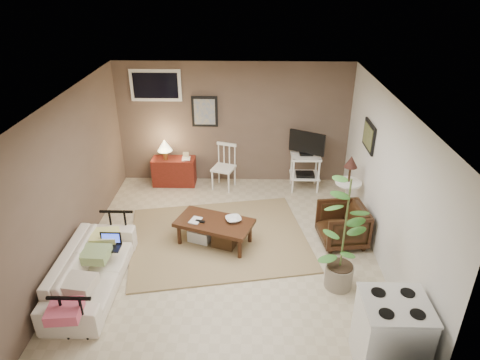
{
  "coord_description": "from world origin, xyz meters",
  "views": [
    {
      "loc": [
        0.33,
        -5.4,
        3.97
      ],
      "look_at": [
        0.18,
        0.35,
        1.06
      ],
      "focal_mm": 32.0,
      "sensor_mm": 36.0,
      "label": 1
    }
  ],
  "objects_px": {
    "spindle_chair": "(224,168)",
    "stove": "(390,335)",
    "potted_plant": "(345,232)",
    "side_table": "(349,181)",
    "armchair": "(342,223)",
    "red_console": "(173,169)",
    "coffee_table": "(214,230)",
    "sofa": "(91,264)",
    "tv_stand": "(306,159)"
  },
  "relations": [
    {
      "from": "sofa",
      "to": "tv_stand",
      "type": "xyz_separation_m",
      "value": [
        3.2,
        2.96,
        0.25
      ]
    },
    {
      "from": "coffee_table",
      "to": "sofa",
      "type": "distance_m",
      "value": 1.89
    },
    {
      "from": "coffee_table",
      "to": "tv_stand",
      "type": "relative_size",
      "value": 1.1
    },
    {
      "from": "tv_stand",
      "to": "side_table",
      "type": "relative_size",
      "value": 1.0
    },
    {
      "from": "stove",
      "to": "armchair",
      "type": "bearing_deg",
      "value": 91.46
    },
    {
      "from": "sofa",
      "to": "tv_stand",
      "type": "bearing_deg",
      "value": -47.22
    },
    {
      "from": "red_console",
      "to": "tv_stand",
      "type": "height_order",
      "value": "tv_stand"
    },
    {
      "from": "stove",
      "to": "tv_stand",
      "type": "bearing_deg",
      "value": 96.13
    },
    {
      "from": "armchair",
      "to": "stove",
      "type": "relative_size",
      "value": 0.78
    },
    {
      "from": "tv_stand",
      "to": "stove",
      "type": "xyz_separation_m",
      "value": [
        0.45,
        -4.17,
        -0.18
      ]
    },
    {
      "from": "potted_plant",
      "to": "armchair",
      "type": "bearing_deg",
      "value": 77.75
    },
    {
      "from": "red_console",
      "to": "tv_stand",
      "type": "xyz_separation_m",
      "value": [
        2.59,
        -0.12,
        0.29
      ]
    },
    {
      "from": "coffee_table",
      "to": "tv_stand",
      "type": "height_order",
      "value": "tv_stand"
    },
    {
      "from": "sofa",
      "to": "red_console",
      "type": "distance_m",
      "value": 3.14
    },
    {
      "from": "coffee_table",
      "to": "spindle_chair",
      "type": "relative_size",
      "value": 1.48
    },
    {
      "from": "red_console",
      "to": "stove",
      "type": "xyz_separation_m",
      "value": [
        3.04,
        -4.29,
        0.11
      ]
    },
    {
      "from": "spindle_chair",
      "to": "armchair",
      "type": "relative_size",
      "value": 1.26
    },
    {
      "from": "potted_plant",
      "to": "side_table",
      "type": "bearing_deg",
      "value": 76.42
    },
    {
      "from": "sofa",
      "to": "spindle_chair",
      "type": "relative_size",
      "value": 2.17
    },
    {
      "from": "armchair",
      "to": "tv_stand",
      "type": "bearing_deg",
      "value": -175.59
    },
    {
      "from": "stove",
      "to": "red_console",
      "type": "bearing_deg",
      "value": 125.31
    },
    {
      "from": "potted_plant",
      "to": "stove",
      "type": "xyz_separation_m",
      "value": [
        0.29,
        -1.3,
        -0.44
      ]
    },
    {
      "from": "spindle_chair",
      "to": "side_table",
      "type": "bearing_deg",
      "value": -26.92
    },
    {
      "from": "armchair",
      "to": "red_console",
      "type": "bearing_deg",
      "value": -130.77
    },
    {
      "from": "sofa",
      "to": "spindle_chair",
      "type": "xyz_separation_m",
      "value": [
        1.62,
        2.98,
        0.04
      ]
    },
    {
      "from": "coffee_table",
      "to": "side_table",
      "type": "distance_m",
      "value": 2.41
    },
    {
      "from": "sofa",
      "to": "armchair",
      "type": "xyz_separation_m",
      "value": [
        3.59,
        1.13,
        -0.02
      ]
    },
    {
      "from": "armchair",
      "to": "stove",
      "type": "bearing_deg",
      "value": -6.11
    },
    {
      "from": "side_table",
      "to": "stove",
      "type": "height_order",
      "value": "side_table"
    },
    {
      "from": "tv_stand",
      "to": "side_table",
      "type": "bearing_deg",
      "value": -61.33
    },
    {
      "from": "spindle_chair",
      "to": "tv_stand",
      "type": "relative_size",
      "value": 0.75
    },
    {
      "from": "tv_stand",
      "to": "potted_plant",
      "type": "bearing_deg",
      "value": -86.79
    },
    {
      "from": "coffee_table",
      "to": "sofa",
      "type": "bearing_deg",
      "value": -146.7
    },
    {
      "from": "red_console",
      "to": "spindle_chair",
      "type": "relative_size",
      "value": 1.1
    },
    {
      "from": "potted_plant",
      "to": "tv_stand",
      "type": "bearing_deg",
      "value": 93.21
    },
    {
      "from": "spindle_chair",
      "to": "red_console",
      "type": "bearing_deg",
      "value": 174.14
    },
    {
      "from": "armchair",
      "to": "sofa",
      "type": "bearing_deg",
      "value": -80.06
    },
    {
      "from": "armchair",
      "to": "potted_plant",
      "type": "relative_size",
      "value": 0.42
    },
    {
      "from": "red_console",
      "to": "potted_plant",
      "type": "height_order",
      "value": "potted_plant"
    },
    {
      "from": "red_console",
      "to": "armchair",
      "type": "xyz_separation_m",
      "value": [
        2.98,
        -1.95,
        0.02
      ]
    },
    {
      "from": "sofa",
      "to": "red_console",
      "type": "xyz_separation_m",
      "value": [
        0.61,
        3.08,
        -0.04
      ]
    },
    {
      "from": "sofa",
      "to": "side_table",
      "type": "xyz_separation_m",
      "value": [
        3.79,
        1.87,
        0.35
      ]
    },
    {
      "from": "coffee_table",
      "to": "stove",
      "type": "height_order",
      "value": "stove"
    },
    {
      "from": "coffee_table",
      "to": "tv_stand",
      "type": "bearing_deg",
      "value": 49.9
    },
    {
      "from": "red_console",
      "to": "tv_stand",
      "type": "bearing_deg",
      "value": -2.7
    },
    {
      "from": "coffee_table",
      "to": "spindle_chair",
      "type": "height_order",
      "value": "spindle_chair"
    },
    {
      "from": "spindle_chair",
      "to": "stove",
      "type": "bearing_deg",
      "value": -64.18
    },
    {
      "from": "spindle_chair",
      "to": "stove",
      "type": "height_order",
      "value": "stove"
    },
    {
      "from": "coffee_table",
      "to": "red_console",
      "type": "bearing_deg",
      "value": 115.47
    },
    {
      "from": "red_console",
      "to": "side_table",
      "type": "xyz_separation_m",
      "value": [
        3.19,
        -1.21,
        0.39
      ]
    }
  ]
}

